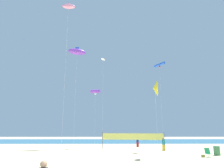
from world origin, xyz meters
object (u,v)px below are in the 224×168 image
object	(u,v)px
beachgoer_navy_shirt	(138,141)
kite_white_diamond	(103,60)
beach_handbag	(203,156)
kite_blue_tube	(159,65)
volleyball_net	(132,137)
kite_pink_inflatable	(69,7)
kite_yellow_delta	(155,88)
beachgoer_teal_shirt	(164,144)
kite_violet_inflatable	(77,52)
trash_barrel	(217,151)
folding_beach_chair	(208,152)
kite_violet_tube	(95,92)

from	to	relation	value
beachgoer_navy_shirt	kite_white_diamond	distance (m)	14.35
beach_handbag	kite_blue_tube	world-z (taller)	kite_blue_tube
kite_white_diamond	volleyball_net	bearing A→B (deg)	-24.22
beach_handbag	kite_pink_inflatable	bearing A→B (deg)	-175.08
kite_yellow_delta	kite_white_diamond	size ratio (longest dim) A/B	0.54
beachgoer_teal_shirt	kite_violet_inflatable	bearing A→B (deg)	178.02
trash_barrel	kite_pink_inflatable	xyz separation A→B (m)	(-16.23, -2.76, 15.58)
kite_pink_inflatable	volleyball_net	bearing A→B (deg)	51.81
trash_barrel	kite_yellow_delta	bearing A→B (deg)	-162.85
beachgoer_navy_shirt	kite_pink_inflatable	size ratio (longest dim) A/B	0.10
kite_pink_inflatable	folding_beach_chair	bearing A→B (deg)	5.73
folding_beach_chair	volleyball_net	xyz separation A→B (m)	(-6.78, 8.52, 1.18)
beach_handbag	kite_yellow_delta	distance (m)	8.27
beachgoer_navy_shirt	trash_barrel	xyz separation A→B (m)	(7.17, -10.77, -0.39)
beachgoer_navy_shirt	kite_white_diamond	bearing A→B (deg)	130.34
kite_violet_inflatable	kite_pink_inflatable	bearing A→B (deg)	-86.32
beach_handbag	volleyball_net	bearing A→B (deg)	124.89
beachgoer_teal_shirt	kite_violet_tube	size ratio (longest dim) A/B	0.17
volleyball_net	beach_handbag	bearing A→B (deg)	-55.11
beachgoer_teal_shirt	volleyball_net	size ratio (longest dim) A/B	0.19
folding_beach_chair	kite_yellow_delta	xyz separation A→B (m)	(-5.29, -0.83, 6.49)
folding_beach_chair	kite_pink_inflatable	xyz separation A→B (m)	(-14.64, -1.47, 15.60)
folding_beach_chair	kite_pink_inflatable	world-z (taller)	kite_pink_inflatable
volleyball_net	beach_handbag	size ratio (longest dim) A/B	27.39
kite_pink_inflatable	kite_blue_tube	size ratio (longest dim) A/B	1.41
kite_yellow_delta	beach_handbag	bearing A→B (deg)	6.92
beachgoer_navy_shirt	kite_white_diamond	size ratio (longest dim) A/B	0.11
volleyball_net	beachgoer_navy_shirt	bearing A→B (deg)	71.32
folding_beach_chair	kite_blue_tube	world-z (taller)	kite_blue_tube
kite_yellow_delta	kite_violet_inflatable	bearing A→B (deg)	136.01
kite_violet_tube	kite_blue_tube	xyz separation A→B (m)	(9.63, -10.99, 1.74)
beach_handbag	kite_pink_inflatable	size ratio (longest dim) A/B	0.02
kite_yellow_delta	kite_violet_inflatable	size ratio (longest dim) A/B	0.50
kite_violet_tube	kite_violet_inflatable	size ratio (longest dim) A/B	0.65
kite_violet_tube	kite_white_diamond	bearing A→B (deg)	-73.95
beach_handbag	folding_beach_chair	bearing A→B (deg)	22.20
trash_barrel	beach_handbag	distance (m)	2.75
kite_yellow_delta	kite_violet_tube	distance (m)	18.82
kite_blue_tube	kite_violet_inflatable	bearing A→B (deg)	163.32
kite_violet_tube	kite_pink_inflatable	distance (m)	18.85
trash_barrel	beach_handbag	xyz separation A→B (m)	(-2.23, -1.56, -0.35)
beachgoer_teal_shirt	kite_violet_tube	distance (m)	16.57
folding_beach_chair	kite_violet_inflatable	world-z (taller)	kite_violet_inflatable
volleyball_net	kite_blue_tube	bearing A→B (deg)	-42.50
beachgoer_teal_shirt	kite_violet_tube	world-z (taller)	kite_violet_tube
beachgoer_teal_shirt	kite_blue_tube	xyz separation A→B (m)	(-0.28, -1.08, 10.58)
volleyball_net	kite_white_diamond	distance (m)	13.26
kite_white_diamond	beach_handbag	bearing A→B (deg)	-45.69
trash_barrel	kite_yellow_delta	xyz separation A→B (m)	(-6.87, -2.12, 6.47)
kite_white_diamond	trash_barrel	bearing A→B (deg)	-35.84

